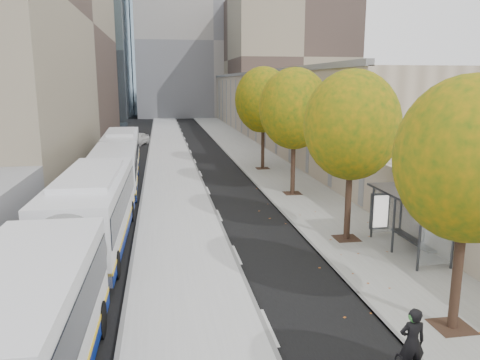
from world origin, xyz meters
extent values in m
cube|color=#B2B2B2|center=(-3.88, 35.00, 0.07)|extent=(4.25, 150.00, 0.15)
cube|color=gray|center=(4.12, 35.00, 0.04)|extent=(4.75, 150.00, 0.08)
cube|color=gray|center=(15.50, 64.00, 4.00)|extent=(18.00, 92.00, 8.00)
cube|color=gray|center=(6.00, 96.00, 15.00)|extent=(30.00, 18.00, 30.00)
cube|color=#383A3F|center=(5.50, 11.00, 2.56)|extent=(1.90, 4.40, 0.10)
cylinder|color=#383A3F|center=(4.80, 9.00, 1.28)|extent=(0.10, 0.10, 2.40)
cube|color=silver|center=(6.22, 11.00, 1.33)|extent=(0.04, 4.00, 2.10)
cylinder|color=black|center=(3.60, 5.00, 1.63)|extent=(0.28, 0.28, 3.11)
sphere|color=#1D4E0E|center=(3.60, 5.00, 5.05)|extent=(4.00, 4.00, 4.00)
cylinder|color=black|center=(3.60, 13.00, 1.70)|extent=(0.28, 0.28, 3.24)
sphere|color=#1D4E0E|center=(3.60, 13.00, 5.26)|extent=(4.20, 4.20, 4.20)
cylinder|color=black|center=(3.60, 22.00, 1.77)|extent=(0.28, 0.28, 3.38)
sphere|color=#1D4E0E|center=(3.60, 22.00, 5.48)|extent=(4.40, 4.40, 4.40)
cylinder|color=black|center=(3.60, 31.00, 1.83)|extent=(0.28, 0.28, 3.51)
sphere|color=#1D4E0E|center=(3.60, 31.00, 5.70)|extent=(4.60, 4.60, 4.60)
cube|color=silver|center=(-7.71, 9.77, 1.57)|extent=(3.05, 18.93, 3.15)
cube|color=black|center=(-7.71, 9.77, 2.15)|extent=(3.10, 18.18, 1.09)
cube|color=silver|center=(-7.72, 29.22, 1.50)|extent=(3.15, 18.09, 3.00)
cube|color=black|center=(-7.72, 29.22, 2.05)|extent=(3.19, 17.37, 1.04)
cube|color=#197658|center=(-7.72, 20.24, 1.15)|extent=(1.90, 0.12, 1.16)
imported|color=black|center=(0.89, 2.59, 1.28)|extent=(0.64, 0.45, 1.67)
sphere|color=green|center=(0.89, 2.59, 1.91)|extent=(0.26, 0.26, 0.26)
imported|color=silver|center=(-7.27, 48.30, 0.71)|extent=(2.87, 4.47, 1.42)
camera|label=1|loc=(-4.60, -6.29, 7.10)|focal=35.00mm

